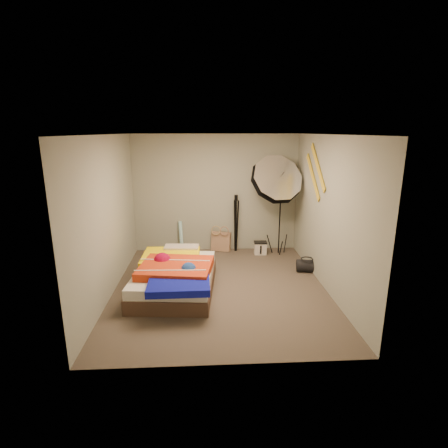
{
  "coord_description": "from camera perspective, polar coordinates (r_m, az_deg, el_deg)",
  "views": [
    {
      "loc": [
        -0.23,
        -5.39,
        2.55
      ],
      "look_at": [
        0.1,
        0.6,
        0.95
      ],
      "focal_mm": 28.0,
      "sensor_mm": 36.0,
      "label": 1
    }
  ],
  "objects": [
    {
      "name": "wrapping_roll",
      "position": [
        7.64,
        -7.02,
        -2.05
      ],
      "size": [
        0.13,
        0.2,
        0.67
      ],
      "primitive_type": "cylinder",
      "rotation": [
        -0.17,
        0.0,
        0.3
      ],
      "color": "#5AC6DC",
      "rests_on": "floor"
    },
    {
      "name": "camera_case",
      "position": [
        7.51,
        5.94,
        -3.98
      ],
      "size": [
        0.26,
        0.19,
        0.25
      ],
      "primitive_type": "cube",
      "rotation": [
        0.0,
        0.0,
        -0.04
      ],
      "color": "silver",
      "rests_on": "floor"
    },
    {
      "name": "duffel_bag",
      "position": [
        6.74,
        13.35,
        -6.65
      ],
      "size": [
        0.41,
        0.29,
        0.23
      ],
      "primitive_type": "cylinder",
      "rotation": [
        0.0,
        1.57,
        -0.18
      ],
      "color": "black",
      "rests_on": "floor"
    },
    {
      "name": "wall_front",
      "position": [
        3.64,
        0.7,
        -6.01
      ],
      "size": [
        3.5,
        0.0,
        3.5
      ],
      "primitive_type": "plane",
      "rotation": [
        -1.57,
        0.0,
        0.0
      ],
      "color": "gray",
      "rests_on": "floor"
    },
    {
      "name": "wall_back",
      "position": [
        7.51,
        -1.36,
        4.96
      ],
      "size": [
        3.5,
        0.0,
        3.5
      ],
      "primitive_type": "plane",
      "rotation": [
        1.57,
        0.0,
        0.0
      ],
      "color": "gray",
      "rests_on": "floor"
    },
    {
      "name": "wall_left",
      "position": [
        5.75,
        -18.4,
        1.09
      ],
      "size": [
        0.0,
        4.0,
        4.0
      ],
      "primitive_type": "plane",
      "rotation": [
        1.57,
        0.0,
        1.57
      ],
      "color": "gray",
      "rests_on": "floor"
    },
    {
      "name": "photo_umbrella",
      "position": [
        7.1,
        8.41,
        7.01
      ],
      "size": [
        1.24,
        0.88,
        2.22
      ],
      "color": "black",
      "rests_on": "floor"
    },
    {
      "name": "wall_stripe_upper",
      "position": [
        6.33,
        15.09,
        8.99
      ],
      "size": [
        0.02,
        0.91,
        0.78
      ],
      "primitive_type": "cube",
      "rotation": [
        0.7,
        0.0,
        0.0
      ],
      "color": "gold",
      "rests_on": "wall_right"
    },
    {
      "name": "camera_tripod",
      "position": [
        7.51,
        1.95,
        0.78
      ],
      "size": [
        0.07,
        0.07,
        1.24
      ],
      "color": "black",
      "rests_on": "floor"
    },
    {
      "name": "bed",
      "position": [
        5.83,
        -7.96,
        -8.34
      ],
      "size": [
        1.38,
        1.96,
        0.52
      ],
      "color": "#4E362A",
      "rests_on": "floor"
    },
    {
      "name": "tote_bag",
      "position": [
        7.66,
        -0.5,
        -2.85
      ],
      "size": [
        0.45,
        0.3,
        0.43
      ],
      "primitive_type": "cube",
      "rotation": [
        -0.14,
        0.0,
        -0.32
      ],
      "color": "tan",
      "rests_on": "floor"
    },
    {
      "name": "wall_right",
      "position": [
        5.89,
        16.59,
        1.55
      ],
      "size": [
        0.0,
        4.0,
        4.0
      ],
      "primitive_type": "plane",
      "rotation": [
        1.57,
        0.0,
        -1.57
      ],
      "color": "gray",
      "rests_on": "floor"
    },
    {
      "name": "wall_stripe_lower",
      "position": [
        6.59,
        14.3,
        7.51
      ],
      "size": [
        0.02,
        0.91,
        0.78
      ],
      "primitive_type": "cube",
      "rotation": [
        0.7,
        0.0,
        0.0
      ],
      "color": "gold",
      "rests_on": "wall_right"
    },
    {
      "name": "ceiling",
      "position": [
        5.39,
        -0.73,
        14.4
      ],
      "size": [
        4.0,
        4.0,
        0.0
      ],
      "primitive_type": "plane",
      "rotation": [
        3.14,
        0.0,
        0.0
      ],
      "color": "silver",
      "rests_on": "wall_back"
    },
    {
      "name": "floor",
      "position": [
        5.97,
        -0.65,
        -10.37
      ],
      "size": [
        4.0,
        4.0,
        0.0
      ],
      "primitive_type": "plane",
      "color": "brown",
      "rests_on": "ground"
    }
  ]
}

